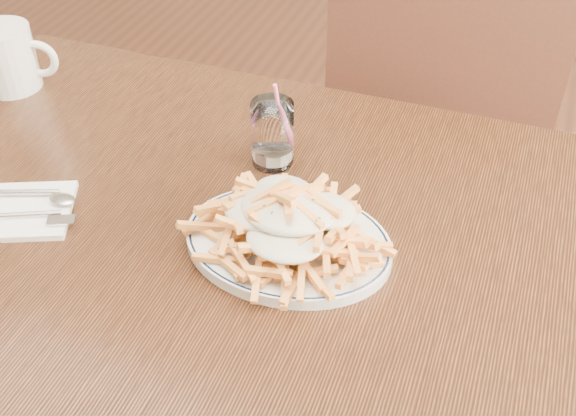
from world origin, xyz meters
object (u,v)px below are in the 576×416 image
at_px(table, 238,266).
at_px(coffee_mug, 8,58).
at_px(water_glass, 273,137).
at_px(chair_far, 435,109).
at_px(fries_plate, 288,242).
at_px(loaded_fries, 288,216).

bearing_deg(table, coffee_mug, 157.79).
bearing_deg(coffee_mug, water_glass, -5.89).
relative_size(table, water_glass, 8.46).
xyz_separation_m(chair_far, water_glass, (-0.17, -0.54, 0.24)).
height_order(table, coffee_mug, coffee_mug).
bearing_deg(water_glass, fries_plate, -63.08).
height_order(table, fries_plate, fries_plate).
bearing_deg(water_glass, chair_far, 72.62).
relative_size(fries_plate, coffee_mug, 2.36).
relative_size(fries_plate, water_glass, 2.34).
height_order(table, water_glass, water_glass).
xyz_separation_m(loaded_fries, water_glass, (-0.09, 0.18, -0.01)).
bearing_deg(loaded_fries, chair_far, 83.56).
height_order(loaded_fries, water_glass, water_glass).
bearing_deg(fries_plate, water_glass, 116.92).
distance_m(table, fries_plate, 0.12).
bearing_deg(table, water_glass, 92.15).
bearing_deg(chair_far, coffee_mug, -144.31).
height_order(table, chair_far, chair_far).
bearing_deg(coffee_mug, loaded_fries, -20.77).
relative_size(table, chair_far, 1.22).
relative_size(chair_far, loaded_fries, 3.48).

